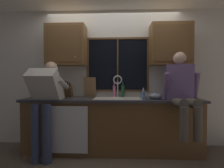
{
  "coord_description": "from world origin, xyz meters",
  "views": [
    {
      "loc": [
        0.12,
        -3.12,
        1.25
      ],
      "look_at": [
        0.0,
        -0.3,
        1.17
      ],
      "focal_mm": 26.32,
      "sensor_mm": 36.0,
      "label": 1
    }
  ],
  "objects_px": {
    "person_sitting_on_counter": "(182,89)",
    "bottle_tall_clear": "(123,91)",
    "person_standing": "(45,98)",
    "cutting_board": "(90,87)",
    "bottle_green_glass": "(114,91)",
    "mixing_bowl": "(155,96)",
    "soap_dispenser": "(143,95)",
    "knife_block": "(69,91)"
  },
  "relations": [
    {
      "from": "bottle_tall_clear",
      "to": "soap_dispenser",
      "type": "bearing_deg",
      "value": -50.44
    },
    {
      "from": "mixing_bowl",
      "to": "bottle_green_glass",
      "type": "distance_m",
      "value": 0.76
    },
    {
      "from": "knife_block",
      "to": "bottle_green_glass",
      "type": "xyz_separation_m",
      "value": [
        0.83,
        0.12,
        0.0
      ]
    },
    {
      "from": "knife_block",
      "to": "bottle_tall_clear",
      "type": "relative_size",
      "value": 1.12
    },
    {
      "from": "person_standing",
      "to": "person_sitting_on_counter",
      "type": "bearing_deg",
      "value": 1.01
    },
    {
      "from": "mixing_bowl",
      "to": "soap_dispenser",
      "type": "height_order",
      "value": "soap_dispenser"
    },
    {
      "from": "cutting_board",
      "to": "bottle_green_glass",
      "type": "bearing_deg",
      "value": 2.87
    },
    {
      "from": "person_standing",
      "to": "person_sitting_on_counter",
      "type": "distance_m",
      "value": 2.12
    },
    {
      "from": "bottle_tall_clear",
      "to": "bottle_green_glass",
      "type": "bearing_deg",
      "value": 169.85
    },
    {
      "from": "soap_dispenser",
      "to": "bottle_green_glass",
      "type": "xyz_separation_m",
      "value": [
        -0.48,
        0.41,
        0.04
      ]
    },
    {
      "from": "person_sitting_on_counter",
      "to": "knife_block",
      "type": "bearing_deg",
      "value": 168.33
    },
    {
      "from": "person_sitting_on_counter",
      "to": "soap_dispenser",
      "type": "height_order",
      "value": "person_sitting_on_counter"
    },
    {
      "from": "knife_block",
      "to": "soap_dispenser",
      "type": "xyz_separation_m",
      "value": [
        1.31,
        -0.3,
        -0.03
      ]
    },
    {
      "from": "person_sitting_on_counter",
      "to": "bottle_tall_clear",
      "type": "xyz_separation_m",
      "value": [
        -0.89,
        0.48,
        -0.07
      ]
    },
    {
      "from": "bottle_green_glass",
      "to": "bottle_tall_clear",
      "type": "xyz_separation_m",
      "value": [
        0.16,
        -0.03,
        0.01
      ]
    },
    {
      "from": "cutting_board",
      "to": "mixing_bowl",
      "type": "bearing_deg",
      "value": -13.41
    },
    {
      "from": "mixing_bowl",
      "to": "bottle_green_glass",
      "type": "bearing_deg",
      "value": 156.91
    },
    {
      "from": "cutting_board",
      "to": "soap_dispenser",
      "type": "xyz_separation_m",
      "value": [
        0.93,
        -0.39,
        -0.11
      ]
    },
    {
      "from": "person_standing",
      "to": "soap_dispenser",
      "type": "relative_size",
      "value": 7.99
    },
    {
      "from": "person_standing",
      "to": "cutting_board",
      "type": "relative_size",
      "value": 4.16
    },
    {
      "from": "knife_block",
      "to": "cutting_board",
      "type": "distance_m",
      "value": 0.39
    },
    {
      "from": "person_sitting_on_counter",
      "to": "bottle_tall_clear",
      "type": "height_order",
      "value": "person_sitting_on_counter"
    },
    {
      "from": "person_sitting_on_counter",
      "to": "mixing_bowl",
      "type": "distance_m",
      "value": 0.44
    },
    {
      "from": "person_sitting_on_counter",
      "to": "bottle_green_glass",
      "type": "distance_m",
      "value": 1.17
    },
    {
      "from": "bottle_tall_clear",
      "to": "person_standing",
      "type": "bearing_deg",
      "value": -157.23
    },
    {
      "from": "knife_block",
      "to": "mixing_bowl",
      "type": "relative_size",
      "value": 1.5
    },
    {
      "from": "cutting_board",
      "to": "mixing_bowl",
      "type": "relative_size",
      "value": 1.73
    },
    {
      "from": "person_sitting_on_counter",
      "to": "soap_dispenser",
      "type": "bearing_deg",
      "value": 171.08
    },
    {
      "from": "person_standing",
      "to": "bottle_tall_clear",
      "type": "bearing_deg",
      "value": 22.77
    },
    {
      "from": "person_sitting_on_counter",
      "to": "bottle_green_glass",
      "type": "xyz_separation_m",
      "value": [
        -1.05,
        0.5,
        -0.07
      ]
    },
    {
      "from": "soap_dispenser",
      "to": "bottle_tall_clear",
      "type": "bearing_deg",
      "value": 129.56
    },
    {
      "from": "cutting_board",
      "to": "bottle_green_glass",
      "type": "height_order",
      "value": "cutting_board"
    },
    {
      "from": "person_standing",
      "to": "knife_block",
      "type": "bearing_deg",
      "value": 60.87
    },
    {
      "from": "person_sitting_on_counter",
      "to": "knife_block",
      "type": "height_order",
      "value": "person_sitting_on_counter"
    },
    {
      "from": "bottle_green_glass",
      "to": "person_sitting_on_counter",
      "type": "bearing_deg",
      "value": -25.63
    },
    {
      "from": "soap_dispenser",
      "to": "bottle_green_glass",
      "type": "relative_size",
      "value": 0.72
    },
    {
      "from": "person_standing",
      "to": "knife_block",
      "type": "xyz_separation_m",
      "value": [
        0.24,
        0.43,
        0.07
      ]
    },
    {
      "from": "mixing_bowl",
      "to": "bottle_tall_clear",
      "type": "height_order",
      "value": "bottle_tall_clear"
    },
    {
      "from": "bottle_tall_clear",
      "to": "cutting_board",
      "type": "bearing_deg",
      "value": 179.46
    },
    {
      "from": "knife_block",
      "to": "mixing_bowl",
      "type": "xyz_separation_m",
      "value": [
        1.52,
        -0.18,
        -0.06
      ]
    },
    {
      "from": "person_standing",
      "to": "soap_dispenser",
      "type": "bearing_deg",
      "value": 4.72
    },
    {
      "from": "cutting_board",
      "to": "bottle_green_glass",
      "type": "relative_size",
      "value": 1.38
    }
  ]
}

